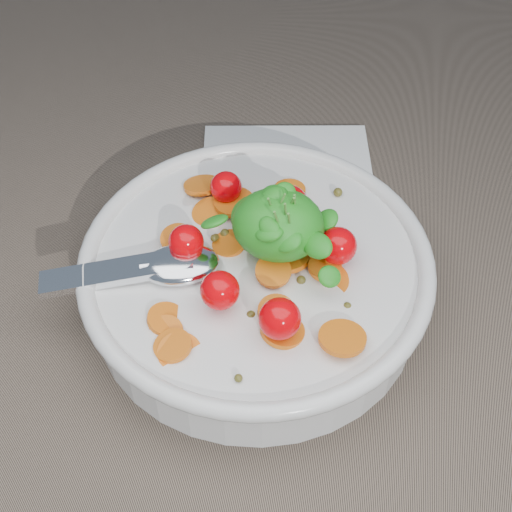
# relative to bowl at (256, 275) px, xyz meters

# --- Properties ---
(ground) EXTENTS (6.00, 6.00, 0.00)m
(ground) POSITION_rel_bowl_xyz_m (-0.03, -0.02, -0.03)
(ground) COLOR #796857
(ground) RESTS_ON ground
(bowl) EXTENTS (0.29, 0.27, 0.11)m
(bowl) POSITION_rel_bowl_xyz_m (0.00, 0.00, 0.00)
(bowl) COLOR silver
(bowl) RESTS_ON ground
(napkin) EXTENTS (0.18, 0.16, 0.01)m
(napkin) POSITION_rel_bowl_xyz_m (0.01, 0.15, -0.03)
(napkin) COLOR white
(napkin) RESTS_ON ground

